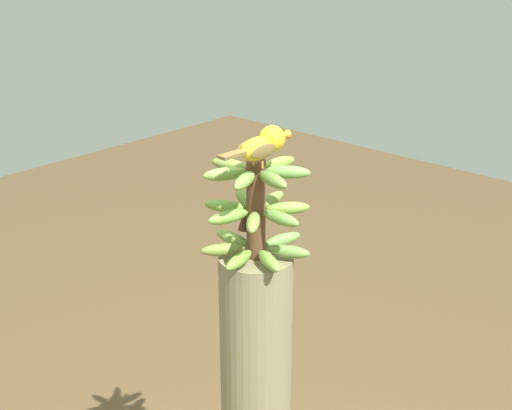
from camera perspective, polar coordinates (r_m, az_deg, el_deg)
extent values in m
cylinder|color=brown|center=(1.78, 0.00, -0.39)|extent=(0.05, 0.05, 0.26)
ellipsoid|color=#7C9D46|center=(1.90, 0.17, -2.31)|extent=(0.11, 0.10, 0.03)
ellipsoid|color=#7A9F44|center=(1.88, -1.92, -2.65)|extent=(0.03, 0.11, 0.03)
ellipsoid|color=olive|center=(1.82, -2.66, -3.57)|extent=(0.11, 0.10, 0.03)
ellipsoid|color=olive|center=(1.76, -1.37, -4.42)|extent=(0.12, 0.06, 0.03)
ellipsoid|color=#77A241|center=(1.75, 1.04, -4.49)|extent=(0.08, 0.12, 0.03)
ellipsoid|color=olive|center=(1.81, 2.59, -3.72)|extent=(0.08, 0.12, 0.03)
ellipsoid|color=#71A24C|center=(1.87, 2.14, -2.77)|extent=(0.12, 0.06, 0.03)
ellipsoid|color=olive|center=(1.71, -0.23, -1.41)|extent=(0.11, 0.09, 0.03)
ellipsoid|color=#6F9E45|center=(1.73, 1.95, -1.08)|extent=(0.03, 0.11, 0.03)
ellipsoid|color=#789F3D|center=(1.80, 2.56, -0.25)|extent=(0.11, 0.10, 0.03)
ellipsoid|color=olive|center=(1.85, 1.27, 0.43)|extent=(0.12, 0.05, 0.03)
ellipsoid|color=olive|center=(1.85, -0.90, 0.49)|extent=(0.08, 0.12, 0.03)
ellipsoid|color=#6D9D38|center=(1.81, -2.45, -0.09)|extent=(0.08, 0.12, 0.03)
ellipsoid|color=#70A23E|center=(1.74, -2.22, -0.94)|extent=(0.12, 0.06, 0.03)
ellipsoid|color=#769F46|center=(1.68, -0.93, 1.96)|extent=(0.12, 0.07, 0.03)
ellipsoid|color=olive|center=(1.69, 1.35, 2.03)|extent=(0.06, 0.12, 0.03)
ellipsoid|color=#6BA249|center=(1.74, 2.53, 2.64)|extent=(0.09, 0.11, 0.03)
ellipsoid|color=#77A23B|center=(1.80, 1.78, 3.31)|extent=(0.11, 0.04, 0.03)
ellipsoid|color=#739E3D|center=(1.82, -0.22, 3.54)|extent=(0.10, 0.10, 0.03)
ellipsoid|color=olive|center=(1.79, -2.07, 3.20)|extent=(0.05, 0.12, 0.03)
ellipsoid|color=#789E46|center=(1.73, -2.44, 2.50)|extent=(0.11, 0.08, 0.03)
cone|color=#4C2D1E|center=(1.83, -0.90, -1.09)|extent=(0.04, 0.04, 0.06)
cylinder|color=#C68933|center=(1.68, 0.51, 3.25)|extent=(0.01, 0.01, 0.02)
cylinder|color=#C68933|center=(1.70, -0.19, 3.46)|extent=(0.01, 0.00, 0.02)
ellipsoid|color=yellow|center=(1.68, 0.16, 4.54)|extent=(0.11, 0.05, 0.06)
ellipsoid|color=brown|center=(1.66, 0.63, 4.33)|extent=(0.08, 0.01, 0.03)
ellipsoid|color=brown|center=(1.69, -0.55, 4.67)|extent=(0.08, 0.01, 0.03)
cube|color=brown|center=(1.62, -1.92, 4.02)|extent=(0.07, 0.03, 0.01)
sphere|color=yellow|center=(1.71, 1.29, 5.31)|extent=(0.06, 0.06, 0.06)
sphere|color=black|center=(1.73, 0.90, 5.68)|extent=(0.01, 0.01, 0.01)
cone|color=orange|center=(1.74, 2.21, 5.57)|extent=(0.03, 0.02, 0.02)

